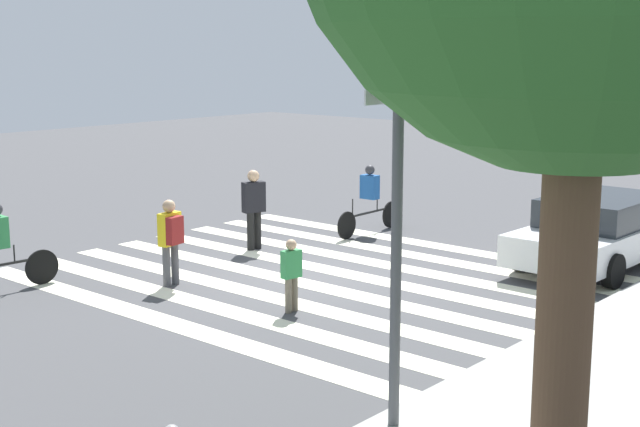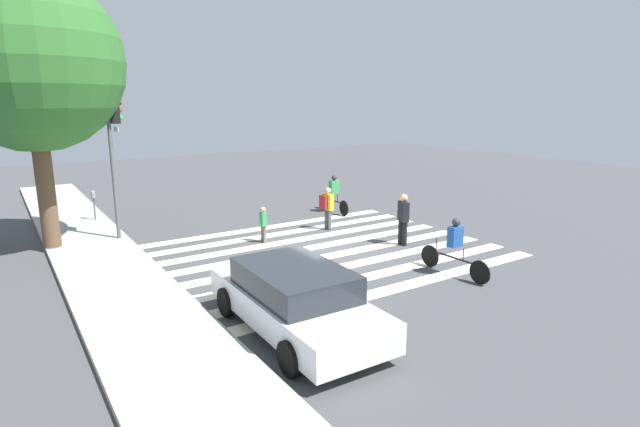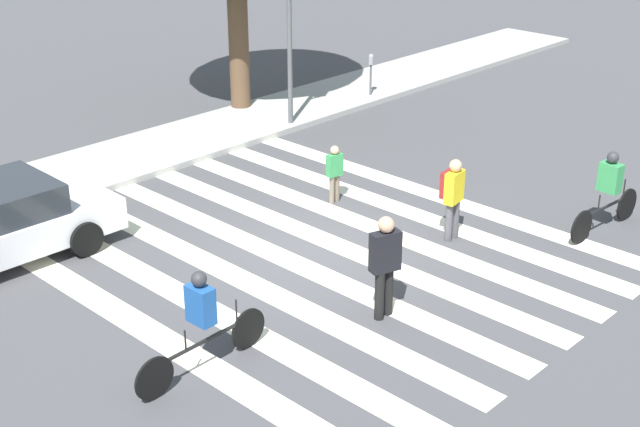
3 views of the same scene
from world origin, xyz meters
TOP-DOWN VIEW (x-y plane):
  - ground_plane at (0.00, 0.00)m, footprint 60.00×60.00m
  - crosswalk_stripes at (0.00, 0.00)m, footprint 7.83×10.00m
  - traffic_light at (4.69, 5.18)m, footprint 0.60×0.50m
  - pedestrian_child_with_backpack at (2.19, -1.47)m, footprint 0.46×0.40m
  - pedestrian_adult_blue_shirt at (1.97, 1.26)m, footprint 0.36×0.20m
  - pedestrian_adult_yellow_jacket at (-0.84, -2.41)m, footprint 0.52×0.35m
  - cyclist_mid_street at (-3.77, -1.58)m, footprint 2.35×0.41m
  - car_parked_far_curb at (-4.30, 3.75)m, footprint 4.73×2.10m

SIDE VIEW (x-z plane):
  - ground_plane at x=0.00m, z-range 0.00..0.00m
  - crosswalk_stripes at x=0.00m, z-range 0.00..0.01m
  - pedestrian_adult_blue_shirt at x=1.97m, z-range 0.08..1.29m
  - car_parked_far_curb at x=-4.30m, z-range 0.02..1.41m
  - cyclist_mid_street at x=-3.77m, z-range 0.07..1.65m
  - pedestrian_child_with_backpack at x=2.19m, z-range 0.13..1.70m
  - pedestrian_adult_yellow_jacket at x=-0.84m, z-range 0.11..1.82m
  - traffic_light at x=4.69m, z-range 0.99..5.95m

